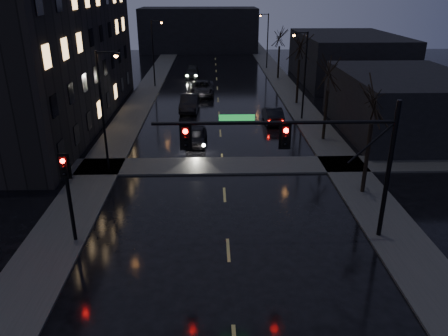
{
  "coord_description": "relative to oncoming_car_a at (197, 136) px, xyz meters",
  "views": [
    {
      "loc": [
        -0.71,
        -9.71,
        11.62
      ],
      "look_at": [
        -0.13,
        10.52,
        3.2
      ],
      "focal_mm": 35.0,
      "sensor_mm": 36.0,
      "label": 1
    }
  ],
  "objects": [
    {
      "name": "sidewalk_left",
      "position": [
        -6.55,
        11.66,
        -0.6
      ],
      "size": [
        3.0,
        140.0,
        0.12
      ],
      "primitive_type": "cube",
      "color": "#2D2D2B",
      "rests_on": "ground"
    },
    {
      "name": "streetlight_l_near",
      "position": [
        -5.63,
        -5.34,
        4.11
      ],
      "size": [
        1.53,
        0.28,
        8.0
      ],
      "color": "black",
      "rests_on": "ground"
    },
    {
      "name": "commercial_right_far",
      "position": [
        18.95,
        24.66,
        2.34
      ],
      "size": [
        12.0,
        18.0,
        6.0
      ],
      "primitive_type": "cube",
      "color": "black",
      "rests_on": "ground"
    },
    {
      "name": "streetlight_r_far",
      "position": [
        9.53,
        34.66,
        4.11
      ],
      "size": [
        1.53,
        0.28,
        8.0
      ],
      "color": "black",
      "rests_on": "ground"
    },
    {
      "name": "oncoming_car_c",
      "position": [
        0.15,
        17.14,
        0.14
      ],
      "size": [
        2.73,
        5.82,
        1.61
      ],
      "primitive_type": "imported",
      "rotation": [
        0.0,
        0.0,
        0.01
      ],
      "color": "black",
      "rests_on": "ground"
    },
    {
      "name": "signal_pole_left",
      "position": [
        -5.55,
        -14.35,
        2.35
      ],
      "size": [
        0.35,
        0.41,
        4.53
      ],
      "color": "black",
      "rests_on": "ground"
    },
    {
      "name": "sidewalk_right",
      "position": [
        10.45,
        11.66,
        -0.6
      ],
      "size": [
        3.0,
        140.0,
        0.12
      ],
      "primitive_type": "cube",
      "color": "#2D2D2B",
      "rests_on": "ground"
    },
    {
      "name": "oncoming_car_b",
      "position": [
        -0.99,
        10.16,
        0.15
      ],
      "size": [
        1.95,
        5.02,
        1.63
      ],
      "primitive_type": "imported",
      "rotation": [
        0.0,
        0.0,
        -0.05
      ],
      "color": "black",
      "rests_on": "ground"
    },
    {
      "name": "tree_near",
      "position": [
        10.35,
        -9.34,
        5.56
      ],
      "size": [
        3.52,
        3.52,
        8.08
      ],
      "color": "black",
      "rests_on": "ground"
    },
    {
      "name": "apartment_block",
      "position": [
        -14.55,
        6.66,
        5.34
      ],
      "size": [
        12.0,
        30.0,
        12.0
      ],
      "primitive_type": "cube",
      "color": "black",
      "rests_on": "ground"
    },
    {
      "name": "sidewalk_cross",
      "position": [
        1.95,
        -4.84,
        -0.6
      ],
      "size": [
        40.0,
        3.0,
        0.12
      ],
      "primitive_type": "cube",
      "color": "#2D2D2B",
      "rests_on": "ground"
    },
    {
      "name": "signal_mast",
      "position": [
        5.8,
        -14.35,
        4.21
      ],
      "size": [
        11.11,
        0.41,
        7.0
      ],
      "color": "black",
      "rests_on": "ground"
    },
    {
      "name": "commercial_right_near",
      "position": [
        17.45,
        2.66,
        1.84
      ],
      "size": [
        10.0,
        14.0,
        5.0
      ],
      "primitive_type": "cube",
      "color": "black",
      "rests_on": "ground"
    },
    {
      "name": "tree_mid_b",
      "position": [
        10.35,
        12.66,
        5.95
      ],
      "size": [
        3.74,
        3.74,
        8.59
      ],
      "color": "black",
      "rests_on": "ground"
    },
    {
      "name": "oncoming_car_d",
      "position": [
        -1.43,
        27.81,
        0.0
      ],
      "size": [
        1.9,
        4.6,
        1.33
      ],
      "primitive_type": "imported",
      "rotation": [
        0.0,
        0.0,
        -0.01
      ],
      "color": "black",
      "rests_on": "ground"
    },
    {
      "name": "streetlight_l_far",
      "position": [
        -5.63,
        21.66,
        4.11
      ],
      "size": [
        1.53,
        0.28,
        8.0
      ],
      "color": "black",
      "rests_on": "ground"
    },
    {
      "name": "oncoming_car_a",
      "position": [
        0.0,
        0.0,
        0.0
      ],
      "size": [
        1.75,
        3.96,
        1.32
      ],
      "primitive_type": "imported",
      "rotation": [
        0.0,
        0.0,
        -0.05
      ],
      "color": "black",
      "rests_on": "ground"
    },
    {
      "name": "far_block",
      "position": [
        -1.05,
        54.66,
        3.34
      ],
      "size": [
        22.0,
        10.0,
        8.0
      ],
      "primitive_type": "cube",
      "color": "black",
      "rests_on": "ground"
    },
    {
      "name": "lead_car",
      "position": [
        6.84,
        5.81,
        0.06
      ],
      "size": [
        1.63,
        4.42,
        1.45
      ],
      "primitive_type": "imported",
      "rotation": [
        0.0,
        0.0,
        3.16
      ],
      "color": "black",
      "rests_on": "ground"
    },
    {
      "name": "tree_mid_a",
      "position": [
        10.35,
        0.66,
        5.16
      ],
      "size": [
        3.3,
        3.3,
        7.58
      ],
      "color": "black",
      "rests_on": "ground"
    },
    {
      "name": "tree_far",
      "position": [
        10.35,
        26.66,
        5.4
      ],
      "size": [
        3.43,
        3.43,
        7.88
      ],
      "color": "black",
      "rests_on": "ground"
    },
    {
      "name": "streetlight_r_mid",
      "position": [
        9.53,
        6.66,
        4.11
      ],
      "size": [
        1.53,
        0.28,
        8.0
      ],
      "color": "black",
      "rests_on": "ground"
    }
  ]
}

